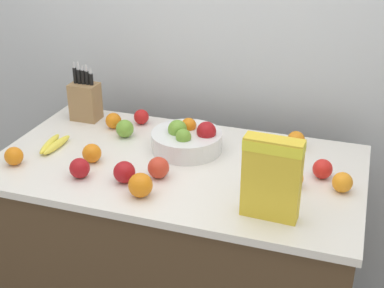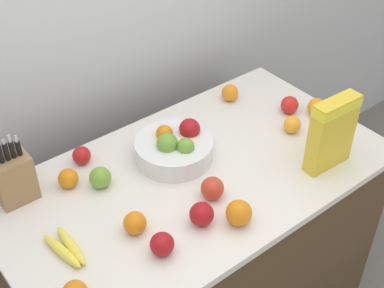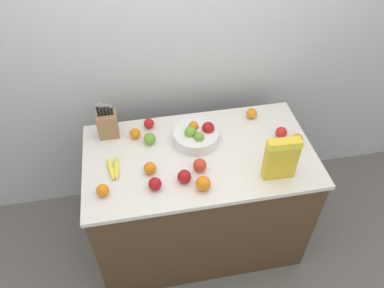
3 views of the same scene
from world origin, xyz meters
name	(u,v)px [view 3 (image 3 of 3)]	position (x,y,z in m)	size (l,w,h in m)	color
ground_plane	(198,235)	(0.00, 0.00, 0.00)	(14.00, 14.00, 0.00)	slate
wall_back	(182,53)	(0.00, 0.62, 1.30)	(9.00, 0.06, 2.60)	silver
counter	(199,199)	(0.00, 0.00, 0.47)	(1.47, 0.81, 0.94)	#4C3823
knife_block	(108,125)	(-0.56, 0.28, 1.03)	(0.13, 0.09, 0.28)	#937047
cereal_box	(281,157)	(0.42, -0.26, 1.10)	(0.19, 0.07, 0.29)	gold
fruit_bowl	(196,135)	(0.00, 0.12, 0.99)	(0.30, 0.30, 0.13)	silver
banana_bunch	(114,168)	(-0.54, -0.04, 0.95)	(0.08, 0.19, 0.03)	yellow
apple_front	(200,165)	(-0.03, -0.13, 0.98)	(0.08, 0.08, 0.08)	red
apple_by_knife_block	(150,139)	(-0.30, 0.16, 0.98)	(0.08, 0.08, 0.08)	#6B9E33
apple_rear	(184,177)	(-0.13, -0.21, 0.98)	(0.08, 0.08, 0.08)	#A31419
apple_middle	(149,123)	(-0.29, 0.31, 0.97)	(0.07, 0.07, 0.07)	red
apple_near_bananas	(281,132)	(0.56, 0.06, 0.98)	(0.08, 0.08, 0.08)	red
apple_rightmost	(155,184)	(-0.31, -0.23, 0.98)	(0.08, 0.08, 0.08)	#A31419
orange_mid_left	(273,145)	(0.47, -0.04, 0.97)	(0.07, 0.07, 0.07)	orange
orange_front_center	(150,168)	(-0.32, -0.10, 0.98)	(0.08, 0.08, 0.08)	orange
orange_front_right	(297,139)	(0.64, -0.02, 0.98)	(0.07, 0.07, 0.07)	orange
orange_by_cereal	(252,113)	(0.43, 0.29, 0.97)	(0.07, 0.07, 0.07)	orange
orange_mid_right	(203,184)	(-0.04, -0.28, 0.98)	(0.09, 0.09, 0.09)	orange
orange_near_bowl	(103,190)	(-0.60, -0.22, 0.97)	(0.07, 0.07, 0.07)	orange
orange_back_center	(135,133)	(-0.39, 0.23, 0.97)	(0.07, 0.07, 0.07)	orange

